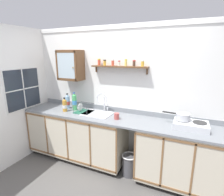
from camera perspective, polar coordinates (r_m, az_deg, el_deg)
floor at (r=3.15m, az=-2.20°, el=-23.93°), size 6.32×6.32×0.00m
back_wall at (r=3.13m, az=2.54°, el=0.64°), size 3.92×0.07×2.40m
side_wall_left at (r=3.46m, az=-30.83°, el=-0.20°), size 0.05×3.39×2.40m
lower_cabinet_run at (r=3.44m, az=-11.16°, el=-11.73°), size 1.86×0.60×0.90m
lower_cabinet_run_right at (r=2.92m, az=20.60°, el=-17.49°), size 1.18×0.60×0.90m
countertop at (r=2.93m, az=0.14°, el=-6.40°), size 3.28×0.63×0.03m
backsplash at (r=3.16m, az=2.26°, el=-3.79°), size 3.28×0.02×0.08m
sink at (r=3.08m, az=-4.52°, el=-5.29°), size 0.50×0.43×0.50m
hot_plate_stove at (r=2.72m, az=24.09°, el=-7.95°), size 0.46×0.32×0.09m
saucepan at (r=2.71m, az=21.87°, el=-5.55°), size 0.39×0.19×0.10m
bottle_water_blue_0 at (r=3.44m, az=-14.14°, el=-1.16°), size 0.08×0.08×0.29m
bottle_soda_green_1 at (r=3.30m, az=-12.04°, el=-1.22°), size 0.08×0.08×0.33m
bottle_juice_amber_2 at (r=3.28m, az=-15.05°, el=-2.28°), size 0.08×0.08×0.26m
dish_rack at (r=3.19m, az=-9.21°, el=-4.13°), size 0.30×0.27×0.16m
mug at (r=2.81m, az=1.52°, el=-5.87°), size 0.08×0.12×0.10m
wall_cabinet at (r=3.35m, az=-13.24°, el=10.26°), size 0.44×0.30×0.54m
spice_shelf at (r=2.95m, az=2.24°, el=10.43°), size 0.97×0.14×0.23m
window at (r=3.60m, az=-26.78°, el=2.64°), size 0.03×0.74×0.76m
trash_bin at (r=3.08m, az=5.57°, el=-20.62°), size 0.25×0.25×0.36m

